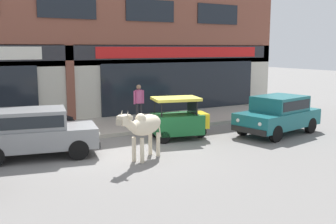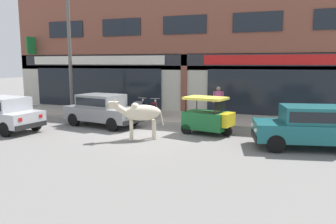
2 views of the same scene
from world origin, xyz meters
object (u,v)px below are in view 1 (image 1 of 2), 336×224
(car_2, at_px, (35,130))
(auto_rickshaw, at_px, (179,121))
(pedestrian, at_px, (139,99))
(car_0, at_px, (278,113))
(motorcycle_3, at_px, (63,122))
(cow, at_px, (144,126))
(motorcycle_2, at_px, (34,124))

(car_2, bearing_deg, auto_rickshaw, -1.34)
(car_2, distance_m, pedestrian, 5.63)
(car_0, height_order, pedestrian, pedestrian)
(car_2, relative_size, motorcycle_3, 2.14)
(cow, xyz_separation_m, car_2, (-2.72, 1.86, -0.19))
(motorcycle_2, bearing_deg, motorcycle_3, -5.53)
(car_0, bearing_deg, motorcycle_3, 152.02)
(auto_rickshaw, distance_m, motorcycle_2, 5.31)
(motorcycle_2, bearing_deg, car_0, -25.43)
(motorcycle_2, height_order, motorcycle_3, same)
(motorcycle_3, bearing_deg, cow, -74.71)
(car_0, distance_m, motorcycle_3, 8.13)
(motorcycle_3, xyz_separation_m, pedestrian, (3.30, 0.34, 0.60))
(cow, bearing_deg, pedestrian, 66.29)
(motorcycle_2, bearing_deg, auto_rickshaw, -31.55)
(car_2, height_order, pedestrian, pedestrian)
(motorcycle_3, bearing_deg, auto_rickshaw, -37.67)
(car_0, bearing_deg, auto_rickshaw, 162.94)
(motorcycle_3, relative_size, pedestrian, 1.11)
(cow, distance_m, auto_rickshaw, 2.87)
(cow, relative_size, auto_rickshaw, 0.90)
(car_0, height_order, motorcycle_2, car_0)
(car_0, relative_size, auto_rickshaw, 1.79)
(car_2, height_order, motorcycle_3, car_2)
(motorcycle_3, bearing_deg, car_2, -120.66)
(car_2, relative_size, motorcycle_2, 2.12)
(auto_rickshaw, relative_size, pedestrian, 1.33)
(cow, height_order, pedestrian, pedestrian)
(cow, relative_size, motorcycle_2, 1.07)
(car_0, distance_m, pedestrian, 5.69)
(motorcycle_3, bearing_deg, motorcycle_2, 174.47)
(motorcycle_2, distance_m, pedestrian, 4.41)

